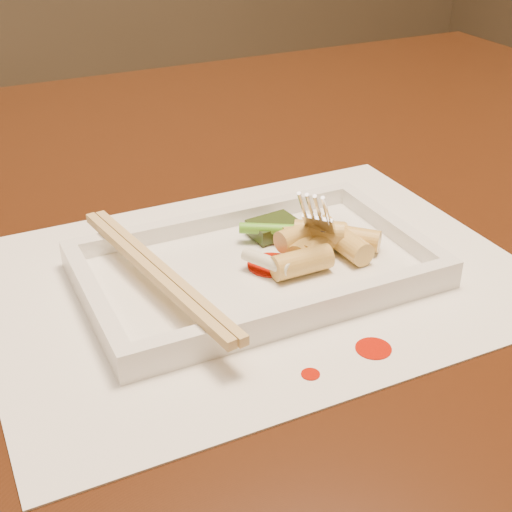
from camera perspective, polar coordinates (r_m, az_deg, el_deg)
name	(u,v)px	position (r m, az deg, el deg)	size (l,w,h in m)	color
table	(182,295)	(0.71, -5.92, -3.11)	(1.40, 0.90, 0.75)	black
placemat	(256,277)	(0.54, 0.00, -1.71)	(0.40, 0.30, 0.00)	white
sauce_splatter_a	(373,348)	(0.48, 9.38, -7.31)	(0.02, 0.02, 0.00)	#B41505
sauce_splatter_b	(310,374)	(0.45, 4.38, -9.41)	(0.01, 0.01, 0.00)	#B41505
plate_base	(256,272)	(0.54, 0.00, -1.28)	(0.26, 0.16, 0.01)	white
plate_rim_far	(218,219)	(0.60, -3.09, 2.95)	(0.26, 0.01, 0.01)	white
plate_rim_near	(304,309)	(0.48, 3.83, -4.28)	(0.26, 0.01, 0.01)	white
plate_rim_left	(94,299)	(0.50, -12.85, -3.35)	(0.01, 0.14, 0.01)	white
plate_rim_right	(392,227)	(0.59, 10.85, 2.33)	(0.01, 0.14, 0.01)	white
veg_piece	(273,227)	(0.58, 1.40, 2.30)	(0.04, 0.03, 0.01)	black
scallion_white	(267,262)	(0.52, 0.86, -0.45)	(0.01, 0.01, 0.04)	#EAEACC
scallion_green	(293,230)	(0.57, 2.96, 2.09)	(0.01, 0.01, 0.09)	#439C19
chopstick_a	(151,272)	(0.51, -8.40, -1.27)	(0.01, 0.21, 0.01)	tan
chopstick_b	(162,269)	(0.51, -7.55, -1.07)	(0.01, 0.21, 0.01)	tan
fork	(328,153)	(0.55, 5.81, 8.20)	(0.09, 0.10, 0.14)	silver
sauce_blob_0	(271,265)	(0.54, 1.19, -0.71)	(0.04, 0.04, 0.00)	#B41505
rice_cake_0	(348,244)	(0.56, 7.35, 0.98)	(0.02, 0.02, 0.04)	#E0C668
rice_cake_1	(322,244)	(0.55, 5.28, 0.93)	(0.02, 0.02, 0.04)	#E0C668
rice_cake_2	(305,234)	(0.55, 3.93, 1.80)	(0.02, 0.02, 0.05)	#E0C668
rice_cake_3	(302,262)	(0.53, 3.69, -0.49)	(0.02, 0.02, 0.05)	#E0C668
rice_cake_4	(308,242)	(0.55, 4.17, 1.13)	(0.02, 0.02, 0.05)	#E0C668
rice_cake_5	(319,233)	(0.56, 5.07, 1.87)	(0.02, 0.02, 0.04)	#E0C668
rice_cake_6	(315,235)	(0.56, 4.76, 1.65)	(0.02, 0.02, 0.05)	#E0C668
rice_cake_7	(350,237)	(0.56, 7.50, 1.51)	(0.02, 0.02, 0.05)	#E0C668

